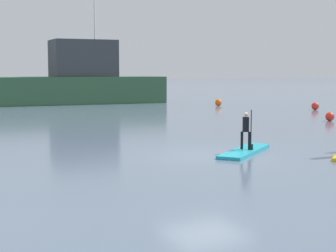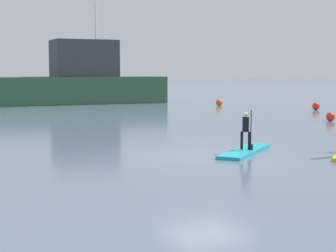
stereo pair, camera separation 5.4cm
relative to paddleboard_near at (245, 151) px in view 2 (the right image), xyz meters
name	(u,v)px [view 2 (the right image)]	position (x,y,z in m)	size (l,w,h in m)	color
ground_plane	(206,156)	(-1.48, 0.02, -0.05)	(240.00, 240.00, 0.00)	slate
paddleboard_near	(245,151)	(0.00, 0.00, 0.00)	(3.13, 2.55, 0.10)	#1E9EB2
paddler_child_solo	(246,128)	(0.01, 0.00, 0.73)	(0.31, 0.35, 1.27)	black
fishing_boat_white_large	(76,82)	(3.54, 27.21, 1.66)	(14.52, 5.45, 13.39)	#2D5638
mooring_buoy_near	(219,102)	(11.86, 19.55, 0.20)	(0.49, 0.49, 0.49)	orange
mooring_buoy_mid	(316,106)	(15.22, 13.11, 0.20)	(0.50, 0.50, 0.50)	red
mooring_buoy_far	(330,117)	(10.26, 6.74, 0.18)	(0.47, 0.47, 0.47)	red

